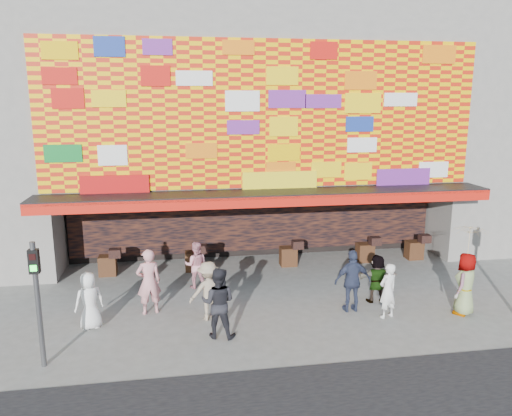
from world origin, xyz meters
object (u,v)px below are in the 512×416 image
Objects in this scene: signal_left at (37,291)px; ped_i at (196,265)px; ped_b at (149,282)px; ped_d at (209,291)px; ped_e at (352,281)px; parasol at (470,242)px; ped_h at (388,291)px; ped_g at (466,284)px; ped_a at (89,301)px; ped_f at (377,278)px; ped_c at (218,303)px.

signal_left is 1.94× the size of ped_i.
ped_d is at bearing 144.19° from ped_b.
ped_e is 3.43m from parasol.
ped_e is 1.16× the size of ped_h.
ped_g is (11.25, 1.11, -0.95)m from signal_left.
ped_h is at bearing 176.77° from parasol.
ped_h is 0.85× the size of parasol.
ped_b is at bearing -31.68° from ped_h.
ped_b is 1.24× the size of ped_i.
ped_d reaches higher than ped_h.
ped_b is at bearing -178.46° from ped_a.
ped_h is (8.96, 1.23, -1.06)m from signal_left.
ped_a reaches higher than ped_f.
ped_b is 1.04× the size of ped_e.
ped_g reaches higher than ped_f.
signal_left is 8.38m from ped_e.
ped_f is 5.76m from ped_i.
parasol is (11.25, 1.11, 0.30)m from signal_left.
ped_h is at bearing 143.20° from ped_e.
ped_h is (4.99, -0.68, -0.04)m from ped_d.
ped_a is at bearing -2.34° from ped_e.
ped_h reaches higher than ped_i.
ped_f is at bearing -70.73° from ped_g.
ped_a is 8.21m from ped_h.
ped_d is at bearing 4.80° from ped_f.
ped_g is (3.12, -0.71, -0.02)m from ped_e.
ped_c reaches higher than ped_e.
ped_d is 0.91× the size of ped_e.
ped_b reaches higher than ped_c.
ped_g is (7.28, -0.81, 0.07)m from ped_d.
ped_g is at bearing -160.74° from ped_c.
signal_left reaches higher than ped_f.
ped_e reaches higher than ped_g.
ped_i is (2.95, 2.56, -0.01)m from ped_a.
ped_i reaches higher than ped_f.
parasol is at bearing 161.06° from ped_d.
ped_a is at bearing -44.68° from ped_g.
ped_e is 3.20m from ped_g.
parasol is at bearing -130.57° from ped_g.
parasol reaches higher than ped_c.
ped_g reaches higher than ped_i.
ped_b is 9.06m from ped_g.
parasol is (7.28, -0.81, 1.32)m from ped_d.
ped_b is at bearing 58.59° from ped_i.
ped_g is at bearing -90.00° from parasol.
ped_i is (-0.42, 3.59, -0.16)m from ped_c.
ped_b is (2.31, 2.59, -0.90)m from signal_left.
parasol is at bearing 151.97° from ped_a.
ped_a is 1.71m from ped_b.
ped_c is at bearing -15.39° from ped_h.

